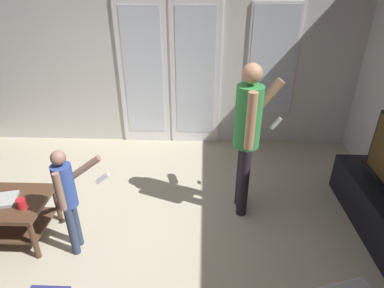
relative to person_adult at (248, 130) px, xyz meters
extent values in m
cube|color=#BDB49A|center=(-1.28, -0.71, -0.99)|extent=(6.15, 4.79, 0.02)
cube|color=silver|center=(-1.28, 1.66, 0.36)|extent=(6.15, 0.06, 2.69)
cube|color=white|center=(-1.31, 1.62, 0.05)|extent=(0.71, 0.02, 2.11)
cube|color=silver|center=(-1.31, 1.60, 0.10)|extent=(0.55, 0.01, 1.81)
cube|color=white|center=(-0.56, 1.62, 0.05)|extent=(0.71, 0.02, 2.11)
cube|color=silver|center=(-0.56, 1.60, 0.10)|extent=(0.55, 0.01, 1.81)
cube|color=white|center=(0.50, 1.62, 0.29)|extent=(0.68, 0.02, 1.52)
cube|color=silver|center=(0.50, 1.60, 0.29)|extent=(0.62, 0.01, 1.46)
cylinder|color=#513522|center=(-1.95, -0.78, -0.78)|extent=(0.05, 0.05, 0.41)
cylinder|color=#513522|center=(-1.95, -0.26, -0.78)|extent=(0.05, 0.05, 0.41)
cylinder|color=#261E28|center=(-0.01, -0.09, -0.58)|extent=(0.11, 0.11, 0.80)
cylinder|color=#261E28|center=(-0.01, 0.09, -0.58)|extent=(0.11, 0.11, 0.80)
cylinder|color=#358F46|center=(-0.01, 0.00, 0.14)|extent=(0.26, 0.26, 0.63)
sphere|color=tan|center=(-0.01, 0.00, 0.56)|extent=(0.19, 0.19, 0.19)
cylinder|color=tan|center=(-0.01, -0.18, 0.17)|extent=(0.09, 0.09, 0.56)
cylinder|color=tan|center=(0.15, 0.18, 0.22)|extent=(0.40, 0.09, 0.51)
cube|color=white|center=(0.31, 0.18, -0.01)|extent=(0.11, 0.04, 0.13)
cylinder|color=#323D56|center=(-1.62, -0.71, -0.72)|extent=(0.07, 0.07, 0.52)
cylinder|color=#323D56|center=(-1.63, -0.60, -0.72)|extent=(0.07, 0.07, 0.52)
cylinder|color=#324C96|center=(-1.62, -0.65, -0.25)|extent=(0.17, 0.17, 0.41)
sphere|color=#926E5A|center=(-1.62, -0.65, 0.03)|extent=(0.13, 0.13, 0.13)
cylinder|color=#926E5A|center=(-1.61, -0.77, -0.23)|extent=(0.06, 0.06, 0.36)
cylinder|color=#926E5A|center=(-1.48, -0.53, -0.15)|extent=(0.33, 0.09, 0.26)
cube|color=white|center=(-1.34, -0.52, -0.26)|extent=(0.13, 0.05, 0.11)
cube|color=silver|center=(0.76, -1.03, -0.96)|extent=(0.41, 0.21, 0.00)
cylinder|color=red|center=(-2.08, -0.61, -0.49)|extent=(0.08, 0.08, 0.09)
camera|label=1|loc=(-0.45, -2.86, 1.36)|focal=29.89mm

